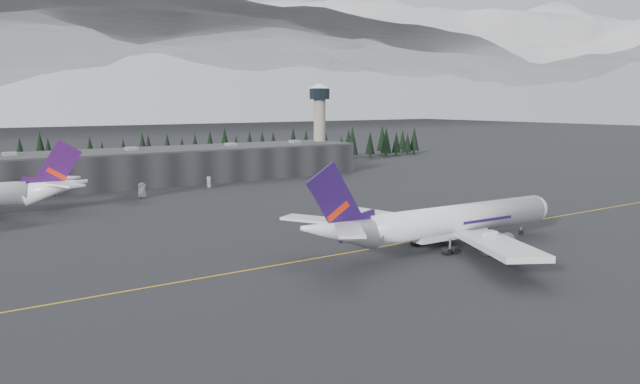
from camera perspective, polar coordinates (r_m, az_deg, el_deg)
ground at (r=132.19m, az=4.98°, el=-4.89°), size 1400.00×1400.00×0.00m
taxiline at (r=130.71m, az=5.54°, el=-5.05°), size 400.00×0.40×0.02m
terminal at (r=239.65m, az=-14.51°, el=2.33°), size 160.00×30.00×12.60m
control_tower at (r=276.20m, az=-0.04°, el=6.90°), size 10.00×10.00×37.70m
treeline at (r=274.41m, az=-17.23°, el=3.20°), size 360.00×20.00×15.00m
jet_main at (r=129.96m, az=10.85°, el=-2.77°), size 66.06×60.92×19.41m
gse_vehicle_a at (r=203.59m, az=-15.97°, el=-0.34°), size 2.65×5.06×1.36m
gse_vehicle_b at (r=221.80m, az=-10.05°, el=0.55°), size 4.45×3.33×1.41m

